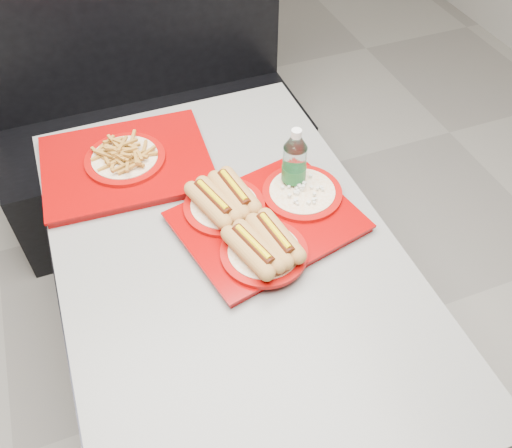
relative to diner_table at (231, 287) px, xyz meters
name	(u,v)px	position (x,y,z in m)	size (l,w,h in m)	color
ground	(236,378)	(0.00, 0.00, -0.58)	(6.00, 6.00, 0.00)	gray
diner_table	(231,287)	(0.00, 0.00, 0.00)	(0.92, 1.42, 0.75)	black
booth_bench	(152,123)	(0.00, 1.09, -0.18)	(1.30, 0.57, 1.35)	black
tray_near	(261,218)	(0.11, 0.05, 0.20)	(0.55, 0.47, 0.10)	#8E0303
tray_far	(126,160)	(-0.19, 0.44, 0.19)	(0.53, 0.43, 0.10)	#8E0303
water_bottle	(294,166)	(0.26, 0.16, 0.26)	(0.07, 0.07, 0.23)	silver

